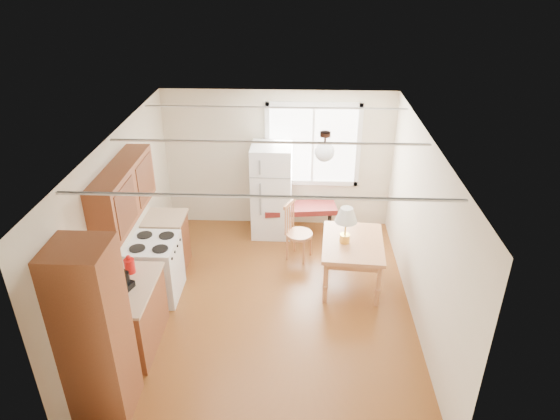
# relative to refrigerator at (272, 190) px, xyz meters

# --- Properties ---
(room_shell) EXTENTS (4.60, 5.60, 2.62)m
(room_shell) POSITION_rel_refrigerator_xyz_m (0.10, -2.12, 0.42)
(room_shell) COLOR #5A2F12
(room_shell) RESTS_ON ground
(kitchen_run) EXTENTS (0.65, 3.40, 2.20)m
(kitchen_run) POSITION_rel_refrigerator_xyz_m (-1.62, -2.75, 0.01)
(kitchen_run) COLOR brown
(kitchen_run) RESTS_ON ground
(window_unit) EXTENTS (1.64, 0.05, 1.51)m
(window_unit) POSITION_rel_refrigerator_xyz_m (0.70, 0.35, 0.72)
(window_unit) COLOR white
(window_unit) RESTS_ON room_shell
(pendant_light) EXTENTS (0.26, 0.26, 0.40)m
(pendant_light) POSITION_rel_refrigerator_xyz_m (0.80, -1.72, 1.41)
(pendant_light) COLOR black
(pendant_light) RESTS_ON room_shell
(refrigerator) EXTENTS (0.69, 0.72, 1.66)m
(refrigerator) POSITION_rel_refrigerator_xyz_m (0.00, 0.00, 0.00)
(refrigerator) COLOR white
(refrigerator) RESTS_ON ground
(bench) EXTENTS (1.30, 0.61, 0.58)m
(bench) POSITION_rel_refrigerator_xyz_m (0.50, -0.07, -0.31)
(bench) COLOR #591515
(bench) RESTS_ON ground
(dining_table) EXTENTS (0.97, 1.24, 0.74)m
(dining_table) POSITION_rel_refrigerator_xyz_m (1.29, -1.51, -0.19)
(dining_table) COLOR #B57245
(dining_table) RESTS_ON ground
(chair) EXTENTS (0.49, 0.48, 0.99)m
(chair) POSITION_rel_refrigerator_xyz_m (0.41, -0.79, -0.26)
(chair) COLOR #B57245
(chair) RESTS_ON ground
(table_lamp) EXTENTS (0.33, 0.33, 0.57)m
(table_lamp) POSITION_rel_refrigerator_xyz_m (1.16, -1.53, 0.32)
(table_lamp) COLOR gold
(table_lamp) RESTS_ON dining_table
(coffee_maker) EXTENTS (0.24, 0.28, 0.36)m
(coffee_maker) POSITION_rel_refrigerator_xyz_m (-1.62, -3.03, 0.20)
(coffee_maker) COLOR black
(coffee_maker) RESTS_ON kitchen_run
(kettle) EXTENTS (0.13, 0.13, 0.26)m
(kettle) POSITION_rel_refrigerator_xyz_m (-1.65, -2.66, 0.18)
(kettle) COLOR red
(kettle) RESTS_ON kitchen_run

